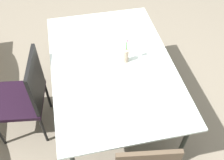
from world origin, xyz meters
TOP-DOWN VIEW (x-y plane):
  - ground_plane at (0.00, 0.00)m, footprint 12.00×12.00m
  - dining_table at (0.08, -0.04)m, footprint 1.65×1.11m
  - chair_far_side at (0.10, 0.80)m, footprint 0.54×0.54m
  - flower_vase at (0.09, -0.17)m, footprint 0.05×0.05m

SIDE VIEW (x-z plane):
  - ground_plane at x=0.00m, z-range 0.00..0.00m
  - chair_far_side at x=0.10m, z-range 0.05..1.00m
  - dining_table at x=0.08m, z-range 0.35..1.13m
  - flower_vase at x=0.09m, z-range 0.74..1.02m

